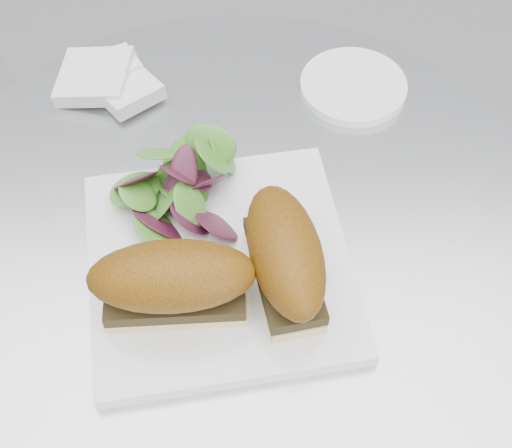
{
  "coord_description": "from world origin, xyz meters",
  "views": [
    {
      "loc": [
        0.01,
        -0.41,
        1.32
      ],
      "look_at": [
        0.02,
        -0.01,
        0.77
      ],
      "focal_mm": 50.0,
      "sensor_mm": 36.0,
      "label": 1
    }
  ],
  "objects_px": {
    "plate": "(220,264)",
    "sandwich_left": "(173,281)",
    "saucer": "(353,86)",
    "sandwich_right": "(285,256)"
  },
  "relations": [
    {
      "from": "sandwich_left",
      "to": "saucer",
      "type": "xyz_separation_m",
      "value": [
        0.19,
        0.3,
        -0.05
      ]
    },
    {
      "from": "plate",
      "to": "sandwich_left",
      "type": "bearing_deg",
      "value": -127.89
    },
    {
      "from": "sandwich_left",
      "to": "sandwich_right",
      "type": "height_order",
      "value": "same"
    },
    {
      "from": "sandwich_left",
      "to": "saucer",
      "type": "bearing_deg",
      "value": 54.44
    },
    {
      "from": "plate",
      "to": "saucer",
      "type": "xyz_separation_m",
      "value": [
        0.15,
        0.25,
        -0.0
      ]
    },
    {
      "from": "saucer",
      "to": "plate",
      "type": "bearing_deg",
      "value": -121.71
    },
    {
      "from": "sandwich_right",
      "to": "plate",
      "type": "bearing_deg",
      "value": -122.6
    },
    {
      "from": "plate",
      "to": "sandwich_right",
      "type": "bearing_deg",
      "value": -21.11
    },
    {
      "from": "plate",
      "to": "sandwich_left",
      "type": "height_order",
      "value": "sandwich_left"
    },
    {
      "from": "sandwich_right",
      "to": "sandwich_left",
      "type": "bearing_deg",
      "value": -87.26
    }
  ]
}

